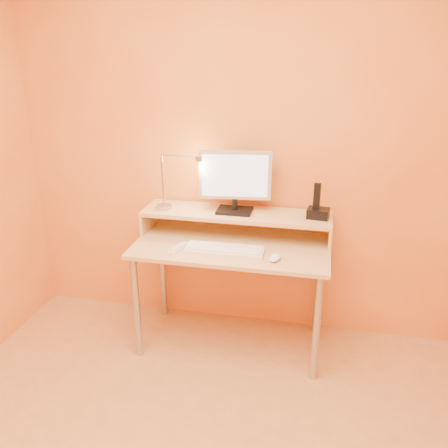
% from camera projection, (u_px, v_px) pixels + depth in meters
% --- Properties ---
extents(wall_back, '(3.00, 0.04, 2.50)m').
position_uv_depth(wall_back, '(242.00, 149.00, 2.96)').
color(wall_back, gold).
rests_on(wall_back, floor).
extents(desk_leg_fl, '(0.04, 0.04, 0.69)m').
position_uv_depth(desk_leg_fl, '(137.00, 308.00, 2.88)').
color(desk_leg_fl, '#AAA9B3').
rests_on(desk_leg_fl, floor).
extents(desk_leg_fr, '(0.04, 0.04, 0.69)m').
position_uv_depth(desk_leg_fr, '(316.00, 329.00, 2.67)').
color(desk_leg_fr, '#AAA9B3').
rests_on(desk_leg_fr, floor).
extents(desk_leg_bl, '(0.04, 0.04, 0.69)m').
position_uv_depth(desk_leg_bl, '(163.00, 272.00, 3.33)').
color(desk_leg_bl, '#AAA9B3').
rests_on(desk_leg_bl, floor).
extents(desk_leg_br, '(0.04, 0.04, 0.69)m').
position_uv_depth(desk_leg_br, '(318.00, 287.00, 3.12)').
color(desk_leg_br, '#AAA9B3').
rests_on(desk_leg_br, floor).
extents(desk_lower, '(1.20, 0.60, 0.02)m').
position_uv_depth(desk_lower, '(231.00, 246.00, 2.87)').
color(desk_lower, '#D6B180').
rests_on(desk_lower, floor).
extents(shelf_riser_left, '(0.02, 0.30, 0.14)m').
position_uv_depth(shelf_riser_left, '(149.00, 219.00, 3.09)').
color(shelf_riser_left, '#D6B180').
rests_on(shelf_riser_left, desk_lower).
extents(shelf_riser_right, '(0.02, 0.30, 0.14)m').
position_uv_depth(shelf_riser_right, '(330.00, 233.00, 2.86)').
color(shelf_riser_right, '#D6B180').
rests_on(shelf_riser_right, desk_lower).
extents(desk_shelf, '(1.20, 0.30, 0.02)m').
position_uv_depth(desk_shelf, '(236.00, 214.00, 2.95)').
color(desk_shelf, '#D6B180').
rests_on(desk_shelf, desk_lower).
extents(monitor_foot, '(0.22, 0.16, 0.02)m').
position_uv_depth(monitor_foot, '(235.00, 211.00, 2.94)').
color(monitor_foot, black).
rests_on(monitor_foot, desk_shelf).
extents(monitor_neck, '(0.04, 0.04, 0.07)m').
position_uv_depth(monitor_neck, '(235.00, 204.00, 2.93)').
color(monitor_neck, black).
rests_on(monitor_neck, monitor_foot).
extents(monitor_panel, '(0.45, 0.09, 0.30)m').
position_uv_depth(monitor_panel, '(235.00, 175.00, 2.87)').
color(monitor_panel, '#B4B4B5').
rests_on(monitor_panel, monitor_neck).
extents(monitor_back, '(0.40, 0.06, 0.26)m').
position_uv_depth(monitor_back, '(236.00, 174.00, 2.89)').
color(monitor_back, black).
rests_on(monitor_back, monitor_panel).
extents(monitor_screen, '(0.40, 0.05, 0.26)m').
position_uv_depth(monitor_screen, '(235.00, 176.00, 2.85)').
color(monitor_screen, '#B5B8D9').
rests_on(monitor_screen, monitor_panel).
extents(lamp_base, '(0.10, 0.10, 0.02)m').
position_uv_depth(lamp_base, '(164.00, 207.00, 3.00)').
color(lamp_base, '#AAA9B3').
rests_on(lamp_base, desk_shelf).
extents(lamp_post, '(0.01, 0.01, 0.33)m').
position_uv_depth(lamp_post, '(163.00, 180.00, 2.94)').
color(lamp_post, '#AAA9B3').
rests_on(lamp_post, lamp_base).
extents(lamp_arm, '(0.24, 0.01, 0.01)m').
position_uv_depth(lamp_arm, '(180.00, 155.00, 2.85)').
color(lamp_arm, '#AAA9B3').
rests_on(lamp_arm, lamp_post).
extents(lamp_head, '(0.04, 0.04, 0.03)m').
position_uv_depth(lamp_head, '(199.00, 159.00, 2.84)').
color(lamp_head, '#AAA9B3').
rests_on(lamp_head, lamp_arm).
extents(lamp_bulb, '(0.03, 0.03, 0.00)m').
position_uv_depth(lamp_bulb, '(199.00, 161.00, 2.84)').
color(lamp_bulb, '#FFEAC6').
rests_on(lamp_bulb, lamp_head).
extents(phone_dock, '(0.14, 0.12, 0.06)m').
position_uv_depth(phone_dock, '(318.00, 213.00, 2.83)').
color(phone_dock, black).
rests_on(phone_dock, desk_shelf).
extents(phone_handset, '(0.04, 0.03, 0.16)m').
position_uv_depth(phone_handset, '(317.00, 196.00, 2.80)').
color(phone_handset, black).
rests_on(phone_handset, phone_dock).
extents(phone_led, '(0.01, 0.00, 0.04)m').
position_uv_depth(phone_led, '(326.00, 217.00, 2.78)').
color(phone_led, '#2B48FF').
rests_on(phone_led, phone_dock).
extents(keyboard, '(0.47, 0.15, 0.02)m').
position_uv_depth(keyboard, '(224.00, 250.00, 2.76)').
color(keyboard, white).
rests_on(keyboard, desk_lower).
extents(mouse, '(0.08, 0.12, 0.04)m').
position_uv_depth(mouse, '(275.00, 258.00, 2.65)').
color(mouse, white).
rests_on(mouse, desk_lower).
extents(remote_control, '(0.09, 0.18, 0.02)m').
position_uv_depth(remote_control, '(179.00, 248.00, 2.79)').
color(remote_control, white).
rests_on(remote_control, desk_lower).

